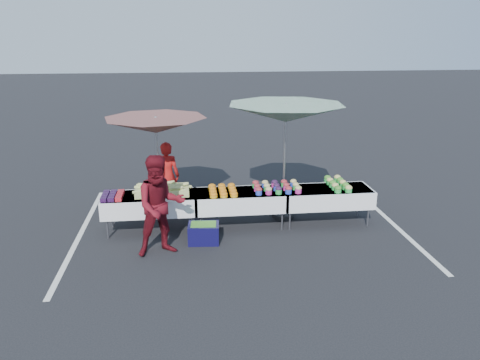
{
  "coord_description": "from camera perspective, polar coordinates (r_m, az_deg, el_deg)",
  "views": [
    {
      "loc": [
        -1.04,
        -8.88,
        3.82
      ],
      "look_at": [
        0.0,
        0.0,
        1.0
      ],
      "focal_mm": 35.0,
      "sensor_mm": 36.0,
      "label": 1
    }
  ],
  "objects": [
    {
      "name": "carrot_bowls",
      "position": [
        9.4,
        -2.11,
        -1.26
      ],
      "size": [
        0.55,
        0.69,
        0.11
      ],
      "color": "orange",
      "rests_on": "table_center"
    },
    {
      "name": "table_center",
      "position": [
        9.51,
        -0.0,
        -2.4
      ],
      "size": [
        1.86,
        0.81,
        0.75
      ],
      "color": "white",
      "rests_on": "ground"
    },
    {
      "name": "ground",
      "position": [
        9.72,
        -0.0,
        -5.63
      ],
      "size": [
        80.0,
        80.0,
        0.0
      ],
      "primitive_type": "plane",
      "color": "black"
    },
    {
      "name": "stripe_left",
      "position": [
        9.91,
        -18.83,
        -6.16
      ],
      "size": [
        0.1,
        5.0,
        0.0
      ],
      "primitive_type": "cube",
      "color": "silver",
      "rests_on": "ground"
    },
    {
      "name": "bean_baskets",
      "position": [
        9.94,
        11.82,
        -0.42
      ],
      "size": [
        0.36,
        0.86,
        0.15
      ],
      "color": "green",
      "rests_on": "table_right"
    },
    {
      "name": "corn_pile",
      "position": [
        9.43,
        -9.42,
        -1.17
      ],
      "size": [
        1.16,
        0.57,
        0.26
      ],
      "color": "#B6BA5F",
      "rests_on": "table_left"
    },
    {
      "name": "umbrella_left",
      "position": [
        9.87,
        -10.21,
        6.49
      ],
      "size": [
        2.48,
        2.48,
        2.18
      ],
      "rotation": [
        0.0,
        0.0,
        -0.18
      ],
      "color": "black",
      "rests_on": "ground"
    },
    {
      "name": "vendor",
      "position": [
        10.59,
        -8.88,
        0.54
      ],
      "size": [
        0.62,
        0.47,
        1.54
      ],
      "primitive_type": "imported",
      "rotation": [
        0.0,
        0.0,
        2.94
      ],
      "color": "#AB1513",
      "rests_on": "ground"
    },
    {
      "name": "stripe_right",
      "position": [
        10.55,
        17.58,
        -4.57
      ],
      "size": [
        0.1,
        5.0,
        0.0
      ],
      "primitive_type": "cube",
      "color": "silver",
      "rests_on": "ground"
    },
    {
      "name": "plastic_bags",
      "position": [
        9.12,
        -9.19,
        -2.24
      ],
      "size": [
        0.3,
        0.25,
        0.05
      ],
      "primitive_type": "cube",
      "color": "white",
      "rests_on": "table_left"
    },
    {
      "name": "storage_bin",
      "position": [
        8.96,
        -4.45,
        -6.43
      ],
      "size": [
        0.61,
        0.47,
        0.38
      ],
      "rotation": [
        0.0,
        0.0,
        -0.08
      ],
      "color": "#0D0B38",
      "rests_on": "ground"
    },
    {
      "name": "umbrella_right",
      "position": [
        9.63,
        5.6,
        8.02
      ],
      "size": [
        2.95,
        2.95,
        2.48
      ],
      "rotation": [
        0.0,
        0.0,
        0.25
      ],
      "color": "black",
      "rests_on": "ground"
    },
    {
      "name": "table_right",
      "position": [
        9.87,
        10.44,
        -1.94
      ],
      "size": [
        1.86,
        0.81,
        0.75
      ],
      "color": "white",
      "rests_on": "ground"
    },
    {
      "name": "berry_punnets",
      "position": [
        9.44,
        -15.27,
        -1.86
      ],
      "size": [
        0.4,
        0.54,
        0.08
      ],
      "color": "black",
      "rests_on": "table_left"
    },
    {
      "name": "customer",
      "position": [
        8.35,
        -9.67,
        -3.12
      ],
      "size": [
        1.03,
        0.89,
        1.83
      ],
      "primitive_type": "imported",
      "rotation": [
        0.0,
        0.0,
        0.26
      ],
      "color": "#5C0D16",
      "rests_on": "ground"
    },
    {
      "name": "table_left",
      "position": [
        9.48,
        -10.88,
        -2.78
      ],
      "size": [
        1.86,
        0.81,
        0.75
      ],
      "color": "white",
      "rests_on": "ground"
    },
    {
      "name": "potato_cups",
      "position": [
        9.54,
        4.48,
        -0.81
      ],
      "size": [
        0.94,
        0.58,
        0.16
      ],
      "color": "#283FBC",
      "rests_on": "table_right"
    }
  ]
}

